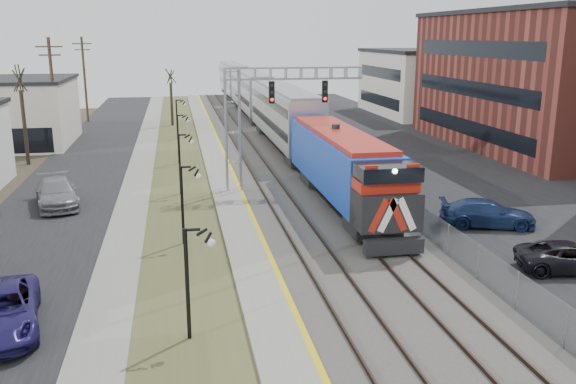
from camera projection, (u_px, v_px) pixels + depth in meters
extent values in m
cube|color=black|center=(78.00, 176.00, 45.31)|extent=(7.00, 120.00, 0.04)
cube|color=gray|center=(140.00, 173.00, 46.10)|extent=(2.00, 120.00, 0.08)
cube|color=#494F2A|center=(180.00, 171.00, 46.63)|extent=(4.00, 120.00, 0.06)
cube|color=gray|center=(219.00, 169.00, 47.14)|extent=(2.00, 120.00, 0.24)
cube|color=#595651|center=(282.00, 167.00, 48.02)|extent=(8.00, 120.00, 0.20)
cube|color=black|center=(426.00, 162.00, 50.16)|extent=(16.00, 120.00, 0.04)
cube|color=gold|center=(230.00, 167.00, 47.26)|extent=(0.24, 120.00, 0.01)
cube|color=#2D2119|center=(248.00, 166.00, 47.49)|extent=(0.08, 120.00, 0.15)
cube|color=#2D2119|center=(267.00, 165.00, 47.76)|extent=(0.08, 120.00, 0.15)
cube|color=#2D2119|center=(292.00, 164.00, 48.11)|extent=(0.08, 120.00, 0.15)
cube|color=#2D2119|center=(310.00, 163.00, 48.38)|extent=(0.08, 120.00, 0.15)
cube|color=#1641B6|center=(344.00, 169.00, 35.93)|extent=(3.00, 17.00, 4.25)
cube|color=black|center=(394.00, 246.00, 28.09)|extent=(2.80, 0.50, 0.70)
cube|color=#ABAEB7|center=(283.00, 116.00, 55.12)|extent=(3.00, 22.00, 5.33)
cube|color=#ABAEB7|center=(252.00, 94.00, 76.83)|extent=(3.00, 22.00, 5.33)
cube|color=#ABAEB7|center=(234.00, 81.00, 98.54)|extent=(3.00, 22.00, 5.33)
cube|color=gray|center=(233.00, 133.00, 39.59)|extent=(1.00, 1.00, 8.00)
cube|color=gray|center=(293.00, 73.00, 39.36)|extent=(9.00, 0.80, 0.80)
cube|color=black|center=(272.00, 92.00, 38.95)|extent=(0.35, 0.25, 1.40)
cube|color=black|center=(325.00, 91.00, 39.57)|extent=(0.35, 0.25, 1.40)
cylinder|color=black|center=(187.00, 285.00, 20.43)|extent=(0.14, 0.14, 4.00)
cylinder|color=black|center=(182.00, 206.00, 29.95)|extent=(0.14, 0.14, 4.00)
cylinder|color=black|center=(180.00, 165.00, 39.47)|extent=(0.14, 0.14, 4.00)
cylinder|color=black|center=(178.00, 140.00, 48.99)|extent=(0.14, 0.14, 4.00)
cylinder|color=black|center=(177.00, 120.00, 60.42)|extent=(0.14, 0.14, 4.00)
cylinder|color=#4C3823|center=(54.00, 96.00, 53.06)|extent=(0.28, 0.28, 10.00)
cylinder|color=#4C3823|center=(85.00, 80.00, 72.10)|extent=(0.28, 0.28, 10.00)
cube|color=gray|center=(334.00, 156.00, 48.59)|extent=(0.04, 120.00, 1.60)
cube|color=brown|center=(551.00, 82.00, 55.90)|extent=(16.00, 26.00, 12.00)
cube|color=beige|center=(437.00, 83.00, 80.20)|extent=(16.00, 18.00, 8.00)
cylinder|color=#382D23|center=(25.00, 128.00, 48.54)|extent=(0.30, 0.30, 5.95)
cylinder|color=#382D23|center=(172.00, 105.00, 69.74)|extent=(0.30, 0.30, 4.90)
imported|color=black|center=(572.00, 258.00, 26.71)|extent=(5.08, 3.21, 1.31)
imported|color=navy|center=(487.00, 214.00, 33.05)|extent=(5.43, 3.41, 1.47)
imported|color=gray|center=(397.00, 171.00, 43.89)|extent=(3.97, 2.26, 1.27)
imported|color=#0D4412|center=(348.00, 143.00, 54.90)|extent=(4.38, 2.79, 1.36)
imported|color=navy|center=(0.00, 312.00, 21.27)|extent=(3.51, 5.89, 1.53)
imported|color=gray|center=(57.00, 193.00, 37.03)|extent=(3.55, 6.01, 1.63)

